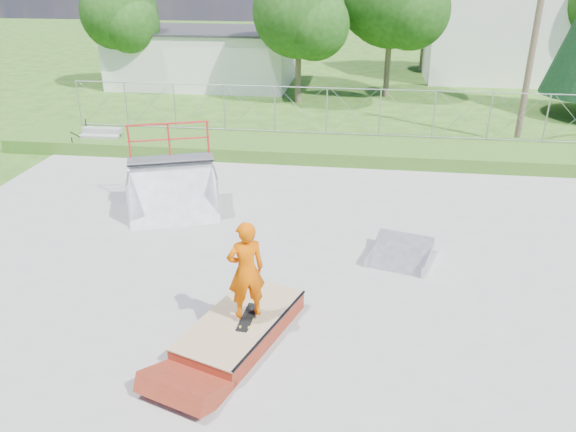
# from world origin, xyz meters

# --- Properties ---
(ground) EXTENTS (120.00, 120.00, 0.00)m
(ground) POSITION_xyz_m (0.00, 0.00, 0.00)
(ground) COLOR #275117
(ground) RESTS_ON ground
(concrete_pad) EXTENTS (20.00, 16.00, 0.04)m
(concrete_pad) POSITION_xyz_m (0.00, 0.00, 0.02)
(concrete_pad) COLOR gray
(concrete_pad) RESTS_ON ground
(grass_berm) EXTENTS (24.00, 3.00, 0.50)m
(grass_berm) POSITION_xyz_m (0.00, 9.50, 0.25)
(grass_berm) COLOR #275117
(grass_berm) RESTS_ON ground
(grind_box) EXTENTS (2.19, 3.09, 0.42)m
(grind_box) POSITION_xyz_m (-0.69, -1.92, 0.21)
(grind_box) COLOR maroon
(grind_box) RESTS_ON concrete_pad
(quarter_pipe) EXTENTS (2.96, 2.74, 2.41)m
(quarter_pipe) POSITION_xyz_m (-3.78, 3.46, 1.21)
(quarter_pipe) COLOR #919398
(quarter_pipe) RESTS_ON concrete_pad
(flat_bank_ramp) EXTENTS (1.70, 1.77, 0.42)m
(flat_bank_ramp) POSITION_xyz_m (2.46, 1.51, 0.21)
(flat_bank_ramp) COLOR #919398
(flat_bank_ramp) RESTS_ON concrete_pad
(skateboard) EXTENTS (0.31, 0.82, 0.13)m
(skateboard) POSITION_xyz_m (-0.55, -1.95, 0.46)
(skateboard) COLOR black
(skateboard) RESTS_ON grind_box
(skater) EXTENTS (0.83, 0.73, 1.91)m
(skater) POSITION_xyz_m (-0.55, -1.95, 1.42)
(skater) COLOR #D65200
(skater) RESTS_ON grind_box
(concrete_stairs) EXTENTS (1.50, 1.60, 0.80)m
(concrete_stairs) POSITION_xyz_m (-8.50, 8.70, 0.40)
(concrete_stairs) COLOR gray
(concrete_stairs) RESTS_ON ground
(chain_link_fence) EXTENTS (20.00, 0.06, 1.80)m
(chain_link_fence) POSITION_xyz_m (0.00, 10.50, 1.40)
(chain_link_fence) COLOR #92969A
(chain_link_fence) RESTS_ON grass_berm
(utility_building_flat) EXTENTS (10.00, 6.00, 3.00)m
(utility_building_flat) POSITION_xyz_m (-8.00, 22.00, 1.50)
(utility_building_flat) COLOR white
(utility_building_flat) RESTS_ON ground
(gable_house) EXTENTS (8.40, 6.08, 8.94)m
(gable_house) POSITION_xyz_m (9.00, 26.00, 3.84)
(gable_house) COLOR white
(gable_house) RESTS_ON ground
(utility_pole) EXTENTS (0.24, 0.24, 8.00)m
(utility_pole) POSITION_xyz_m (7.50, 12.00, 4.00)
(utility_pole) COLOR brown
(utility_pole) RESTS_ON ground
(tree_left_near) EXTENTS (4.76, 4.48, 6.65)m
(tree_left_near) POSITION_xyz_m (-1.75, 17.83, 4.24)
(tree_left_near) COLOR brown
(tree_left_near) RESTS_ON ground
(tree_center) EXTENTS (5.44, 5.12, 7.60)m
(tree_center) POSITION_xyz_m (2.78, 19.81, 4.85)
(tree_center) COLOR brown
(tree_center) RESTS_ON ground
(tree_left_far) EXTENTS (4.42, 4.16, 6.18)m
(tree_left_far) POSITION_xyz_m (-11.77, 19.85, 3.94)
(tree_left_far) COLOR brown
(tree_left_far) RESTS_ON ground
(tree_back_mid) EXTENTS (4.08, 3.84, 5.70)m
(tree_back_mid) POSITION_xyz_m (5.21, 27.86, 3.63)
(tree_back_mid) COLOR brown
(tree_back_mid) RESTS_ON ground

